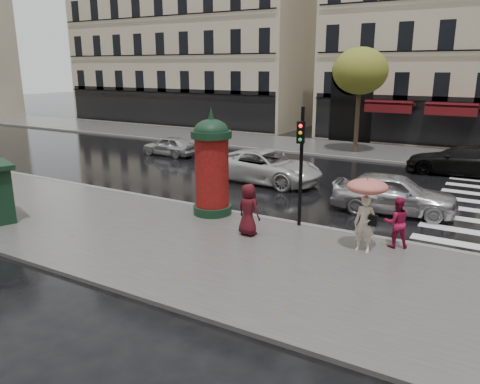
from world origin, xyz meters
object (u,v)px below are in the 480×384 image
Objects in this scene: traffic_light at (301,156)px; car_black at (461,160)px; woman_umbrella at (366,203)px; man_burgundy at (248,210)px; car_white at (265,167)px; woman_red at (396,222)px; car_far_silver at (170,146)px; morris_column at (212,164)px; car_silver at (394,193)px.

traffic_light is 0.76× the size of car_black.
woman_umbrella is 3.75m from man_burgundy.
car_black is at bearing -47.00° from car_white.
traffic_light is at bearing -110.41° from man_burgundy.
car_white is (-3.07, 7.11, -0.20)m from man_burgundy.
woman_red is 18.22m from car_far_silver.
morris_column is 0.86× the size of car_silver.
woman_red is at bearing -123.98° from car_white.
woman_umbrella is 1.33× the size of man_burgundy.
car_far_silver is (-12.54, 8.65, -1.96)m from traffic_light.
car_far_silver is (-11.46, 10.30, -0.35)m from man_burgundy.
man_burgundy reaches higher than woman_red.
car_black is (4.96, 13.66, -0.20)m from man_burgundy.
car_silver is at bearing 56.27° from traffic_light.
woman_umbrella is at bearing -130.72° from car_white.
car_far_silver is (-16.41, -3.37, -0.15)m from car_black.
car_white is at bearing 97.66° from morris_column.
woman_umbrella reaches higher than car_silver.
morris_column reaches higher than car_white.
woman_red is at bearing -173.35° from car_silver.
morris_column reaches higher than car_black.
woman_umbrella reaches higher than woman_red.
woman_red is 4.60m from man_burgundy.
morris_column is 0.98× the size of traffic_light.
woman_umbrella reaches higher than car_far_silver.
woman_umbrella reaches higher than car_black.
morris_column is 3.43m from traffic_light.
woman_umbrella is 0.56× the size of traffic_light.
morris_column reaches higher than car_silver.
woman_umbrella is at bearing -8.28° from car_black.
car_far_silver is at bearing 135.62° from morris_column.
car_silver is at bearing 72.87° from car_far_silver.
traffic_light reaches higher than morris_column.
man_burgundy reaches higher than car_silver.
woman_umbrella is at bearing -24.02° from traffic_light.
car_far_silver is at bearing 63.93° from car_silver.
car_far_silver is at bearing 147.06° from woman_umbrella.
morris_column reaches higher than car_far_silver.
morris_column is 14.36m from car_black.
woman_umbrella is 1.44× the size of woman_red.
man_burgundy is (-3.66, -0.50, -0.64)m from woman_umbrella.
woman_red is 3.74m from traffic_light.
car_silver is 1.25× the size of car_far_silver.
woman_umbrella is 6.03m from morris_column.
morris_column is 1.08× the size of car_far_silver.
car_silver is (2.37, 3.55, -1.81)m from traffic_light.
morris_column is at bearing -174.53° from traffic_light.
car_far_silver is at bearing 145.40° from traffic_light.
car_silver is (-0.95, 3.87, -0.12)m from woman_red.
woman_red reaches higher than car_black.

